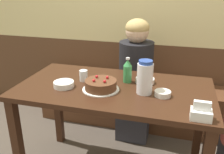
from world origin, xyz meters
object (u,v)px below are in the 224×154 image
(birthday_cake, at_px, (101,85))
(glass_water_tall, at_px, (84,76))
(soju_bottle, at_px, (128,71))
(water_pitcher, at_px, (145,77))
(person_teal_shirt, at_px, (135,83))
(bowl_rice_small, at_px, (163,94))
(napkin_holder, at_px, (201,113))
(bench_seat, at_px, (134,103))
(bowl_soup_white, at_px, (64,84))
(bowl_side_dish, at_px, (145,80))

(birthday_cake, xyz_separation_m, glass_water_tall, (-0.17, 0.12, 0.01))
(soju_bottle, bearing_deg, water_pitcher, -46.54)
(birthday_cake, xyz_separation_m, person_teal_shirt, (0.11, 0.69, -0.25))
(birthday_cake, distance_m, bowl_rice_small, 0.41)
(water_pitcher, xyz_separation_m, soju_bottle, (-0.15, 0.16, -0.02))
(birthday_cake, height_order, napkin_holder, napkin_holder)
(bench_seat, bearing_deg, water_pitcher, -76.08)
(soju_bottle, height_order, glass_water_tall, soju_bottle)
(bench_seat, height_order, bowl_soup_white, bowl_soup_white)
(bowl_soup_white, distance_m, bowl_side_dish, 0.58)
(soju_bottle, bearing_deg, glass_water_tall, -168.08)
(soju_bottle, height_order, napkin_holder, soju_bottle)
(bench_seat, distance_m, soju_bottle, 0.96)
(water_pitcher, relative_size, soju_bottle, 1.21)
(birthday_cake, bearing_deg, bowl_side_dish, 36.99)
(glass_water_tall, bearing_deg, napkin_holder, -22.99)
(birthday_cake, height_order, water_pitcher, water_pitcher)
(water_pitcher, distance_m, bowl_rice_small, 0.15)
(bowl_side_dish, distance_m, glass_water_tall, 0.45)
(glass_water_tall, xyz_separation_m, person_teal_shirt, (0.28, 0.57, -0.26))
(person_teal_shirt, bearing_deg, glass_water_tall, -26.44)
(bench_seat, distance_m, bowl_soup_white, 1.14)
(water_pitcher, distance_m, napkin_holder, 0.43)
(water_pitcher, bearing_deg, bench_seat, 103.92)
(bowl_rice_small, height_order, bowl_side_dish, same)
(napkin_holder, xyz_separation_m, bowl_side_dish, (-0.36, 0.42, -0.02))
(napkin_holder, bearing_deg, bowl_side_dish, 130.45)
(bowl_rice_small, distance_m, glass_water_tall, 0.59)
(bench_seat, distance_m, person_teal_shirt, 0.39)
(bench_seat, bearing_deg, soju_bottle, -84.49)
(bench_seat, distance_m, water_pitcher, 1.11)
(napkin_holder, xyz_separation_m, person_teal_shirt, (-0.52, 0.91, -0.26))
(person_teal_shirt, bearing_deg, bench_seat, -169.28)
(bench_seat, height_order, person_teal_shirt, person_teal_shirt)
(bowl_soup_white, relative_size, bowl_side_dish, 1.03)
(bowl_rice_small, relative_size, bowl_side_dish, 0.76)
(napkin_holder, xyz_separation_m, glass_water_tall, (-0.80, 0.34, 0.00))
(bowl_side_dish, bearing_deg, bowl_rice_small, -53.07)
(bowl_side_dish, bearing_deg, bench_seat, 105.52)
(napkin_holder, distance_m, bowl_rice_small, 0.32)
(napkin_holder, relative_size, bowl_side_dish, 0.81)
(bowl_soup_white, height_order, glass_water_tall, glass_water_tall)
(bowl_soup_white, bearing_deg, birthday_cake, 5.61)
(water_pitcher, bearing_deg, bowl_side_dish, 97.28)
(soju_bottle, xyz_separation_m, glass_water_tall, (-0.31, -0.07, -0.05))
(birthday_cake, relative_size, water_pitcher, 1.12)
(soju_bottle, relative_size, glass_water_tall, 2.27)
(birthday_cake, height_order, bowl_side_dish, birthday_cake)
(soju_bottle, xyz_separation_m, person_teal_shirt, (-0.03, 0.51, -0.31))
(napkin_holder, bearing_deg, bowl_soup_white, 167.52)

